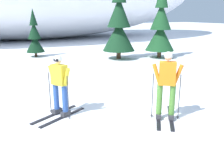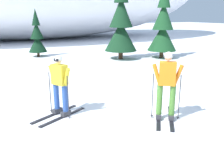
{
  "view_description": "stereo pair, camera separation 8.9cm",
  "coord_description": "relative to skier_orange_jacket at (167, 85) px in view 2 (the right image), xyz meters",
  "views": [
    {
      "loc": [
        -3.7,
        -5.4,
        2.76
      ],
      "look_at": [
        -0.69,
        0.2,
        0.95
      ],
      "focal_mm": 39.79,
      "sensor_mm": 36.0,
      "label": 1
    },
    {
      "loc": [
        -3.62,
        -5.45,
        2.76
      ],
      "look_at": [
        -0.69,
        0.2,
        0.95
      ],
      "focal_mm": 39.79,
      "sensor_mm": 36.0,
      "label": 2
    }
  ],
  "objects": [
    {
      "name": "ground_plane",
      "position": [
        -0.5,
        0.59,
        -0.97
      ],
      "size": [
        120.0,
        120.0,
        0.0
      ],
      "primitive_type": "plane",
      "color": "white"
    },
    {
      "name": "pine_tree_center_right",
      "position": [
        3.53,
        8.73,
        1.2
      ],
      "size": [
        2.0,
        2.0,
        5.19
      ],
      "color": "#47301E",
      "rests_on": "ground"
    },
    {
      "name": "skier_yellow_jacket",
      "position": [
        -2.4,
        1.59,
        -0.08
      ],
      "size": [
        1.66,
        1.14,
        1.7
      ],
      "color": "black",
      "rests_on": "ground"
    },
    {
      "name": "pine_tree_center_left",
      "position": [
        -0.92,
        12.04,
        0.32
      ],
      "size": [
        1.2,
        1.2,
        3.09
      ],
      "color": "#47301E",
      "rests_on": "ground"
    },
    {
      "name": "pine_tree_far_right",
      "position": [
        6.06,
        7.85,
        1.02
      ],
      "size": [
        1.84,
        1.84,
        4.75
      ],
      "color": "#47301E",
      "rests_on": "ground"
    },
    {
      "name": "skier_orange_jacket",
      "position": [
        0.0,
        0.0,
        0.0
      ],
      "size": [
        1.38,
        1.6,
        1.84
      ],
      "color": "black",
      "rests_on": "ground"
    }
  ]
}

